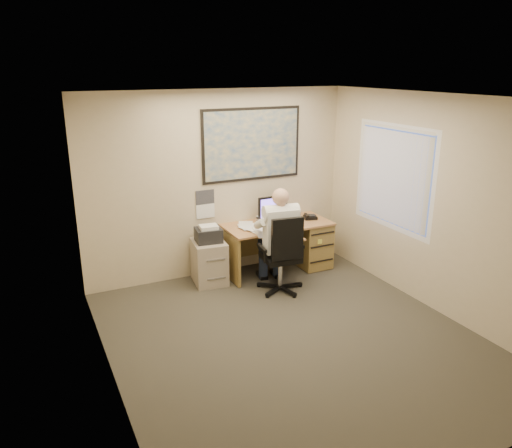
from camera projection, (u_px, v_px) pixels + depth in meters
name	position (u px, v px, depth m)	size (l,w,h in m)	color
room_shell	(297.00, 228.00, 5.32)	(4.00, 4.50, 2.70)	#37332A
desk	(295.00, 239.00, 7.68)	(1.60, 0.97, 1.13)	tan
world_map	(252.00, 144.00, 7.28)	(1.56, 0.03, 1.06)	#1E4C93
wall_calendar	(205.00, 204.00, 7.23)	(0.28, 0.01, 0.42)	white
window_blinds	(393.00, 178.00, 6.76)	(0.06, 1.40, 1.30)	beige
filing_cabinet	(209.00, 258.00, 7.14)	(0.50, 0.58, 0.87)	#A69886
office_chair	(282.00, 269.00, 6.86)	(0.74, 0.74, 1.12)	black
person	(280.00, 240.00, 6.80)	(0.61, 0.88, 1.45)	white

